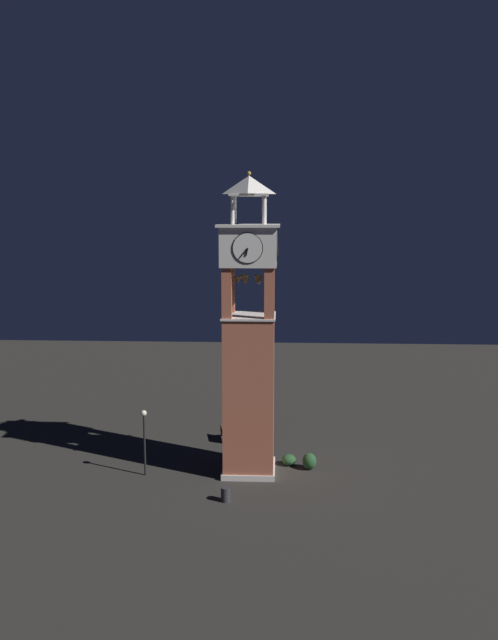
{
  "coord_description": "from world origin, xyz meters",
  "views": [
    {
      "loc": [
        -1.81,
        37.44,
        15.55
      ],
      "look_at": [
        0.0,
        0.0,
        9.37
      ],
      "focal_mm": 36.29,
      "sensor_mm": 36.0,
      "label": 1
    }
  ],
  "objects_px": {
    "park_bench": "(224,433)",
    "trash_bin": "(226,494)",
    "clock_tower": "(249,353)",
    "lamp_post": "(144,431)"
  },
  "relations": [
    {
      "from": "park_bench",
      "to": "lamp_post",
      "type": "bearing_deg",
      "value": 56.55
    },
    {
      "from": "park_bench",
      "to": "trash_bin",
      "type": "bearing_deg",
      "value": 95.62
    },
    {
      "from": "park_bench",
      "to": "lamp_post",
      "type": "height_order",
      "value": "lamp_post"
    },
    {
      "from": "park_bench",
      "to": "trash_bin",
      "type": "relative_size",
      "value": 2.07
    },
    {
      "from": "clock_tower",
      "to": "trash_bin",
      "type": "height_order",
      "value": "clock_tower"
    },
    {
      "from": "lamp_post",
      "to": "trash_bin",
      "type": "height_order",
      "value": "lamp_post"
    },
    {
      "from": "clock_tower",
      "to": "trash_bin",
      "type": "distance_m",
      "value": 8.24
    },
    {
      "from": "clock_tower",
      "to": "park_bench",
      "type": "bearing_deg",
      "value": -69.5
    },
    {
      "from": "lamp_post",
      "to": "trash_bin",
      "type": "xyz_separation_m",
      "value": [
        -5.14,
        3.34,
        -2.39
      ]
    },
    {
      "from": "park_bench",
      "to": "lamp_post",
      "type": "xyz_separation_m",
      "value": [
        4.18,
        6.33,
        2.31
      ]
    }
  ]
}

